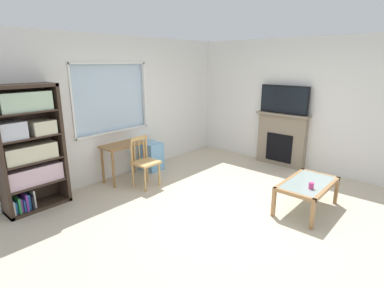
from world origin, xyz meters
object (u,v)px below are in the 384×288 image
coffee_table (308,186)px  sippy_cup (311,186)px  bookshelf (29,146)px  desk_under_window (123,151)px  fireplace (281,139)px  wooden_chair (144,161)px  plastic_drawer_unit (151,156)px  tv (284,100)px

coffee_table → sippy_cup: size_ratio=11.84×
bookshelf → sippy_cup: 4.12m
desk_under_window → fireplace: (2.77, -1.82, -0.01)m
wooden_chair → sippy_cup: wooden_chair is taller
bookshelf → plastic_drawer_unit: bearing=-1.4°
fireplace → desk_under_window: bearing=146.6°
bookshelf → tv: 4.75m
sippy_cup → bookshelf: bearing=126.9°
coffee_table → plastic_drawer_unit: bearing=96.8°
plastic_drawer_unit → fireplace: (2.04, -1.87, 0.28)m
bookshelf → wooden_chair: bearing=-20.8°
wooden_chair → plastic_drawer_unit: (0.65, 0.56, -0.18)m
plastic_drawer_unit → fireplace: fireplace is taller
fireplace → coffee_table: 2.08m
wooden_chair → bookshelf: bearing=159.2°
desk_under_window → wooden_chair: bearing=-82.5°
bookshelf → tv: bearing=-24.1°
wooden_chair → tv: 3.13m
plastic_drawer_unit → sippy_cup: (0.16, -3.21, 0.20)m
plastic_drawer_unit → tv: 2.98m
plastic_drawer_unit → fireplace: 2.78m
coffee_table → sippy_cup: bearing=-149.8°
desk_under_window → coffee_table: 3.24m
bookshelf → plastic_drawer_unit: 2.39m
bookshelf → sippy_cup: size_ratio=20.85×
bookshelf → sippy_cup: bearing=-53.1°
tv → desk_under_window: bearing=146.5°
desk_under_window → wooden_chair: 0.53m
desk_under_window → plastic_drawer_unit: bearing=4.0°
fireplace → sippy_cup: (-1.88, -1.34, -0.08)m
desk_under_window → tv: 3.40m
tv → coffee_table: 2.30m
fireplace → sippy_cup: size_ratio=12.65×
wooden_chair → sippy_cup: bearing=-72.9°
bookshelf → wooden_chair: 1.82m
tv → sippy_cup: tv is taller
wooden_chair → coffee_table: size_ratio=0.84×
wooden_chair → coffee_table: 2.73m
plastic_drawer_unit → coffee_table: size_ratio=0.54×
bookshelf → fireplace: bearing=-24.0°
fireplace → tv: bearing=180.0°
tv → plastic_drawer_unit: bearing=137.3°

